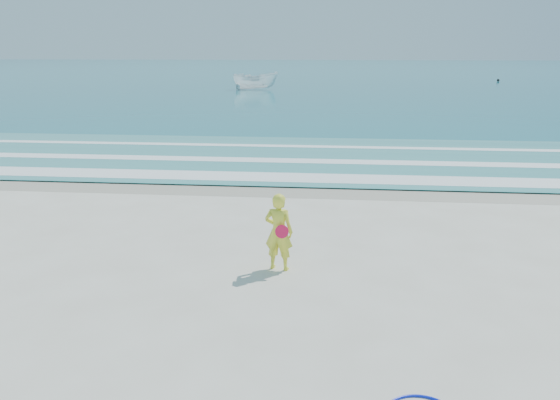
{
  "coord_description": "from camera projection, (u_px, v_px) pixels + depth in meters",
  "views": [
    {
      "loc": [
        1.4,
        -7.98,
        4.36
      ],
      "look_at": [
        0.21,
        4.0,
        1.0
      ],
      "focal_mm": 35.0,
      "sensor_mm": 36.0,
      "label": 1
    }
  ],
  "objects": [
    {
      "name": "woman",
      "position": [
        279.0,
        232.0,
        10.95
      ],
      "size": [
        0.65,
        0.49,
        1.6
      ],
      "color": "yellow",
      "rests_on": "ground"
    },
    {
      "name": "foam_mid",
      "position": [
        298.0,
        161.0,
        21.59
      ],
      "size": [
        400.0,
        0.9,
        0.01
      ],
      "primitive_type": "cube",
      "color": "white",
      "rests_on": "shallow"
    },
    {
      "name": "shallow",
      "position": [
        299.0,
        157.0,
        22.36
      ],
      "size": [
        400.0,
        10.0,
        0.01
      ],
      "primitive_type": "cube",
      "color": "#59B7AD",
      "rests_on": "ocean"
    },
    {
      "name": "wet_sand",
      "position": [
        289.0,
        188.0,
        17.58
      ],
      "size": [
        400.0,
        2.4,
        0.0
      ],
      "primitive_type": "cube",
      "color": "#B2A893",
      "rests_on": "ground"
    },
    {
      "name": "foam_near",
      "position": [
        292.0,
        177.0,
        18.81
      ],
      "size": [
        400.0,
        1.4,
        0.01
      ],
      "primitive_type": "cube",
      "color": "white",
      "rests_on": "shallow"
    },
    {
      "name": "buoy",
      "position": [
        498.0,
        80.0,
        72.43
      ],
      "size": [
        0.35,
        0.35,
        0.35
      ],
      "primitive_type": "sphere",
      "color": "black",
      "rests_on": "ocean"
    },
    {
      "name": "foam_far",
      "position": [
        303.0,
        146.0,
        24.75
      ],
      "size": [
        400.0,
        0.6,
        0.01
      ],
      "primitive_type": "cube",
      "color": "white",
      "rests_on": "shallow"
    },
    {
      "name": "boat",
      "position": [
        255.0,
        81.0,
        58.18
      ],
      "size": [
        5.05,
        2.65,
        1.86
      ],
      "primitive_type": "imported",
      "rotation": [
        0.0,
        0.0,
        1.75
      ],
      "color": "white",
      "rests_on": "ocean"
    },
    {
      "name": "ocean",
      "position": [
        329.0,
        70.0,
        109.57
      ],
      "size": [
        400.0,
        190.0,
        0.04
      ],
      "primitive_type": "cube",
      "color": "#19727F",
      "rests_on": "ground"
    },
    {
      "name": "ground",
      "position": [
        243.0,
        323.0,
        8.95
      ],
      "size": [
        400.0,
        400.0,
        0.0
      ],
      "primitive_type": "plane",
      "color": "silver",
      "rests_on": "ground"
    }
  ]
}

